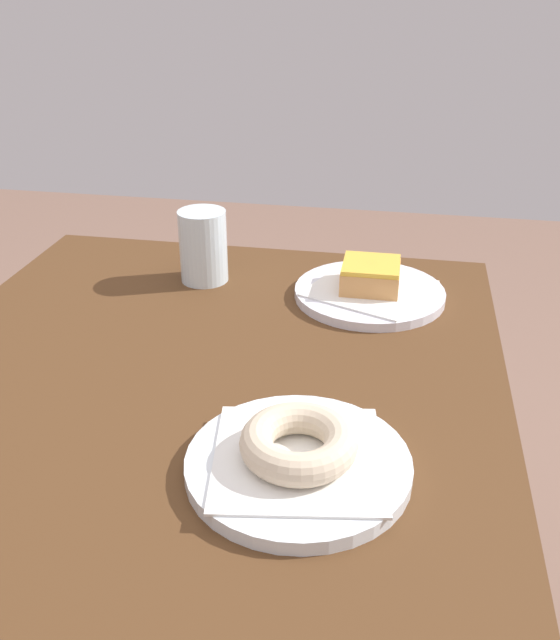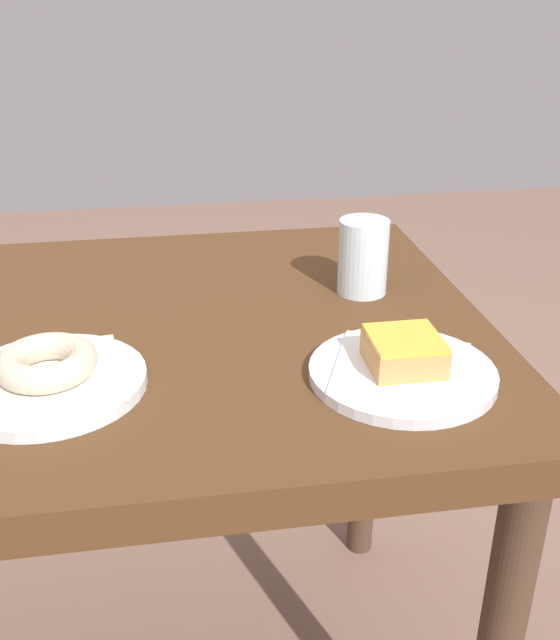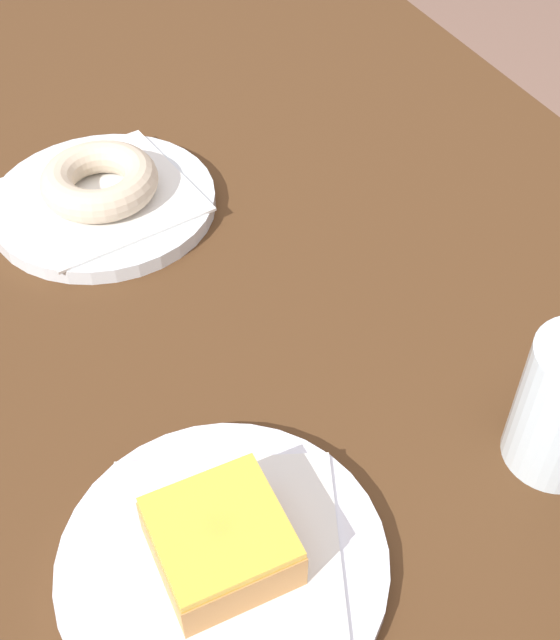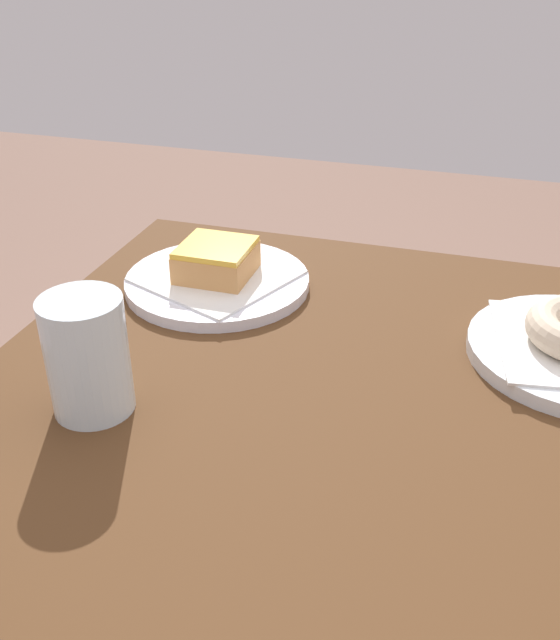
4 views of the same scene
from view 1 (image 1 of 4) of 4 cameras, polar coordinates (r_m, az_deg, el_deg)
The scene contains 8 objects.
table at distance 0.79m, azimuth -9.81°, elevation -15.64°, with size 1.14×0.74×0.73m.
plate_sugar_ring at distance 0.69m, azimuth 1.50°, elevation -11.73°, with size 0.22×0.22×0.02m, color white.
napkin_sugar_ring at distance 0.69m, azimuth 1.51°, elevation -11.14°, with size 0.16×0.16×0.00m, color white.
donut_sugar_ring at distance 0.68m, azimuth 1.53°, elevation -9.97°, with size 0.11×0.11×0.03m, color beige.
plate_glazed_square at distance 1.04m, azimuth 7.32°, elevation 2.18°, with size 0.22×0.22×0.01m, color white.
napkin_glazed_square at distance 1.03m, azimuth 7.35°, elevation 2.60°, with size 0.15×0.15×0.00m, color white.
donut_glazed_square at distance 1.02m, azimuth 7.42°, elevation 3.66°, with size 0.08×0.08×0.04m.
water_glass at distance 1.07m, azimuth -6.29°, elevation 6.02°, with size 0.07×0.07×0.11m, color silver.
Camera 1 is at (-0.53, -0.23, 1.17)m, focal length 39.16 mm.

